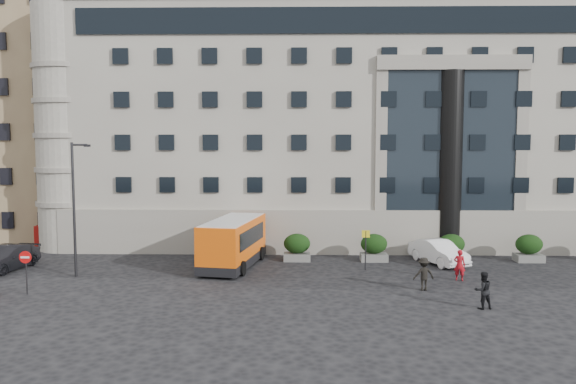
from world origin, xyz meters
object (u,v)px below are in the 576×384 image
(street_lamp, at_px, (75,204))
(pedestrian_b, at_px, (483,290))
(no_entry_sign, at_px, (26,264))
(hedge_e, at_px, (529,248))
(bus_stop_sign, at_px, (366,243))
(hedge_d, at_px, (451,248))
(pedestrian_a, at_px, (460,265))
(parked_car_b, at_px, (7,258))
(minibus, at_px, (233,241))
(white_taxi, at_px, (438,252))
(parked_car_d, at_px, (78,231))
(red_truck, at_px, (61,228))
(hedge_c, at_px, (374,247))
(parked_car_c, at_px, (7,259))
(pedestrian_c, at_px, (424,274))
(hedge_b, at_px, (297,247))
(hedge_a, at_px, (221,247))

(street_lamp, height_order, pedestrian_b, street_lamp)
(no_entry_sign, bearing_deg, hedge_e, 16.52)
(pedestrian_b, bearing_deg, bus_stop_sign, -73.26)
(hedge_d, bearing_deg, pedestrian_a, -100.23)
(parked_car_b, bearing_deg, minibus, 13.08)
(hedge_e, relative_size, white_taxi, 0.38)
(minibus, height_order, parked_car_d, minibus)
(minibus, height_order, red_truck, minibus)
(hedge_c, bearing_deg, red_truck, 166.57)
(hedge_e, xyz_separation_m, minibus, (-19.70, -1.94, 0.76))
(minibus, relative_size, parked_car_c, 1.66)
(hedge_e, height_order, white_taxi, hedge_e)
(parked_car_d, xyz_separation_m, white_taxi, (27.54, -9.00, 0.14))
(white_taxi, distance_m, pedestrian_c, 7.22)
(parked_car_c, relative_size, parked_car_d, 1.00)
(hedge_e, relative_size, minibus, 0.24)
(parked_car_b, height_order, pedestrian_b, pedestrian_b)
(bus_stop_sign, bearing_deg, parked_car_d, 153.95)
(hedge_b, relative_size, red_truck, 0.38)
(hedge_b, distance_m, white_taxi, 9.37)
(red_truck, relative_size, parked_car_c, 1.04)
(hedge_a, xyz_separation_m, parked_car_d, (-13.00, 8.20, -0.28))
(hedge_b, distance_m, parked_car_b, 18.47)
(minibus, distance_m, white_taxi, 13.52)
(hedge_d, relative_size, bus_stop_sign, 0.73)
(minibus, distance_m, pedestrian_b, 15.88)
(hedge_d, height_order, no_entry_sign, no_entry_sign)
(red_truck, relative_size, parked_car_d, 1.04)
(minibus, relative_size, pedestrian_c, 4.29)
(hedge_e, bearing_deg, minibus, -174.39)
(pedestrian_a, bearing_deg, parked_car_d, -5.29)
(hedge_e, relative_size, pedestrian_a, 1.02)
(red_truck, bearing_deg, street_lamp, -64.66)
(street_lamp, xyz_separation_m, parked_car_b, (-5.06, 1.65, -3.60))
(hedge_c, xyz_separation_m, parked_car_c, (-23.40, -3.14, -0.26))
(parked_car_d, bearing_deg, pedestrian_c, -32.72)
(hedge_b, distance_m, parked_car_c, 18.47)
(parked_car_c, bearing_deg, minibus, 14.79)
(hedge_a, xyz_separation_m, red_truck, (-13.32, 5.66, 0.38))
(parked_car_c, distance_m, pedestrian_b, 28.26)
(hedge_b, distance_m, bus_stop_sign, 5.19)
(hedge_e, xyz_separation_m, no_entry_sign, (-29.80, -8.84, 0.72))
(hedge_a, height_order, white_taxi, hedge_a)
(red_truck, xyz_separation_m, pedestrian_b, (27.49, -16.60, -0.40))
(hedge_d, xyz_separation_m, white_taxi, (-1.06, -0.80, -0.14))
(no_entry_sign, xyz_separation_m, minibus, (10.10, 6.90, 0.04))
(parked_car_b, relative_size, white_taxi, 0.97)
(pedestrian_a, bearing_deg, hedge_e, -118.31)
(hedge_c, height_order, red_truck, red_truck)
(hedge_d, distance_m, parked_car_d, 29.75)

